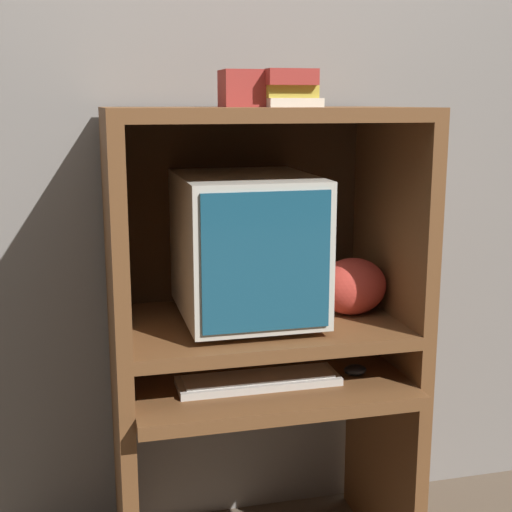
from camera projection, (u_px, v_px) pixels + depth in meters
name	position (u px, v px, depth m)	size (l,w,h in m)	color
wall_back	(235.00, 129.00, 2.23)	(6.00, 0.06, 2.60)	gray
desk_base	(263.00, 446.00, 2.08)	(0.83, 0.59, 0.63)	brown
desk_monitor_shelf	(260.00, 330.00, 2.04)	(0.83, 0.53, 0.14)	brown
hutch_upper	(257.00, 183.00, 1.98)	(0.83, 0.53, 0.59)	brown
crt_monitor	(246.00, 246.00, 1.99)	(0.37, 0.47, 0.41)	beige
keyboard	(258.00, 380.00, 1.93)	(0.44, 0.13, 0.03)	beige
mouse	(355.00, 370.00, 2.00)	(0.07, 0.04, 0.03)	black
snack_bag	(352.00, 286.00, 2.07)	(0.20, 0.15, 0.17)	#BC382D
book_stack	(290.00, 88.00, 1.89)	(0.15, 0.12, 0.10)	beige
storage_box	(247.00, 89.00, 1.91)	(0.14, 0.12, 0.10)	maroon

